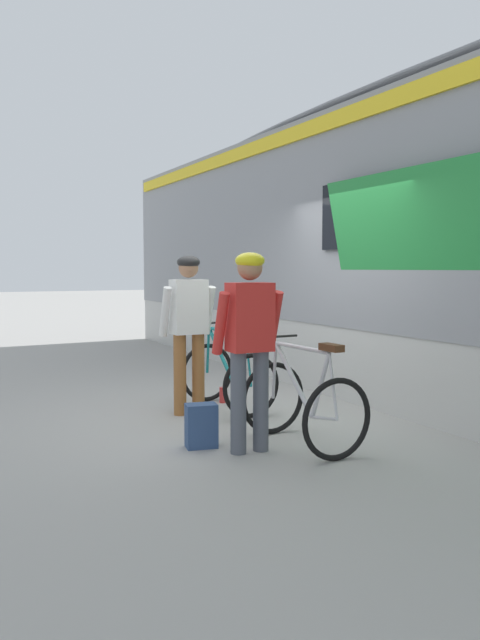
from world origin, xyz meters
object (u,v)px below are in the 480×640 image
(cyclist_near_in_white, at_px, (189,320))
(water_bottle_near_the_bikes, at_px, (222,395))
(cyclist_far_in_red, at_px, (250,334))
(backpack_on_platform, at_px, (201,426))
(bicycle_far_silver, at_px, (303,403))
(bicycle_near_teal, at_px, (228,375))

(cyclist_near_in_white, height_order, water_bottle_near_the_bikes, cyclist_near_in_white)
(cyclist_far_in_red, distance_m, backpack_on_platform, 0.97)
(backpack_on_platform, distance_m, water_bottle_near_the_bikes, 1.96)
(cyclist_far_in_red, xyz_separation_m, water_bottle_near_the_bikes, (0.66, 2.00, -0.96))
(bicycle_far_silver, bearing_deg, bicycle_near_teal, 88.11)
(bicycle_near_teal, bearing_deg, backpack_on_platform, -124.19)
(bicycle_far_silver, bearing_deg, backpack_on_platform, 155.61)
(bicycle_far_silver, relative_size, backpack_on_platform, 2.75)
(bicycle_near_teal, distance_m, bicycle_far_silver, 1.71)
(cyclist_near_in_white, relative_size, backpack_on_platform, 4.40)
(cyclist_near_in_white, bearing_deg, bicycle_near_teal, 1.95)
(bicycle_far_silver, height_order, water_bottle_near_the_bikes, bicycle_far_silver)
(cyclist_far_in_red, distance_m, water_bottle_near_the_bikes, 2.32)
(cyclist_far_in_red, distance_m, bicycle_far_silver, 0.83)
(cyclist_far_in_red, bearing_deg, water_bottle_near_the_bikes, 71.63)
(cyclist_near_in_white, xyz_separation_m, bicycle_far_silver, (0.43, -1.69, -0.65))
(cyclist_near_in_white, distance_m, cyclist_far_in_red, 1.63)
(bicycle_near_teal, height_order, bicycle_far_silver, same)
(cyclist_near_in_white, xyz_separation_m, cyclist_far_in_red, (-0.08, -1.63, 0.00))
(bicycle_far_silver, bearing_deg, cyclist_near_in_white, 104.42)
(bicycle_near_teal, distance_m, backpack_on_platform, 1.61)
(bicycle_near_teal, bearing_deg, water_bottle_near_the_bikes, 75.57)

